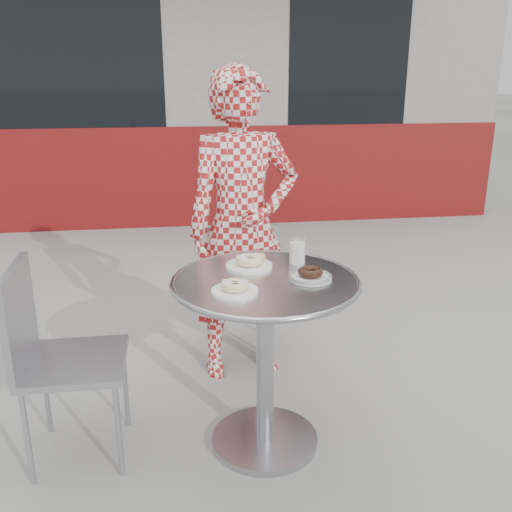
{
  "coord_description": "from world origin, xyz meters",
  "views": [
    {
      "loc": [
        -0.33,
        -2.1,
        1.56
      ],
      "look_at": [
        -0.02,
        0.06,
        0.83
      ],
      "focal_mm": 40.0,
      "sensor_mm": 36.0,
      "label": 1
    }
  ],
  "objects": [
    {
      "name": "ground",
      "position": [
        0.0,
        0.0,
        0.0
      ],
      "size": [
        60.0,
        60.0,
        0.0
      ],
      "primitive_type": "plane",
      "color": "#9F9D97",
      "rests_on": "ground"
    },
    {
      "name": "storefront",
      "position": [
        -0.0,
        5.56,
        1.49
      ],
      "size": [
        6.02,
        4.55,
        3.0
      ],
      "color": "gray",
      "rests_on": "ground"
    },
    {
      "name": "bistro_table",
      "position": [
        0.0,
        -0.03,
        0.58
      ],
      "size": [
        0.76,
        0.76,
        0.76
      ],
      "rotation": [
        0.0,
        0.0,
        -0.03
      ],
      "color": "#B3B3B8",
      "rests_on": "ground"
    },
    {
      "name": "chair_far",
      "position": [
        -0.0,
        0.86,
        0.24
      ],
      "size": [
        0.38,
        0.39,
        0.78
      ],
      "rotation": [
        0.0,
        0.0,
        3.17
      ],
      "color": "#9FA1A6",
      "rests_on": "ground"
    },
    {
      "name": "chair_left",
      "position": [
        -0.78,
        0.02,
        0.26
      ],
      "size": [
        0.4,
        0.4,
        0.84
      ],
      "rotation": [
        0.0,
        0.0,
        1.57
      ],
      "color": "#9FA1A6",
      "rests_on": "ground"
    },
    {
      "name": "seated_person",
      "position": [
        -0.01,
        0.64,
        0.79
      ],
      "size": [
        0.62,
        0.45,
        1.57
      ],
      "primitive_type": "imported",
      "rotation": [
        0.0,
        0.0,
        0.14
      ],
      "color": "#A21919",
      "rests_on": "ground"
    },
    {
      "name": "plate_far",
      "position": [
        -0.04,
        0.12,
        0.78
      ],
      "size": [
        0.2,
        0.2,
        0.05
      ],
      "rotation": [
        0.0,
        0.0,
        0.15
      ],
      "color": "white",
      "rests_on": "bistro_table"
    },
    {
      "name": "plate_near",
      "position": [
        -0.13,
        -0.15,
        0.78
      ],
      "size": [
        0.18,
        0.18,
        0.04
      ],
      "rotation": [
        0.0,
        0.0,
        -0.02
      ],
      "color": "white",
      "rests_on": "bistro_table"
    },
    {
      "name": "plate_checker",
      "position": [
        0.18,
        -0.04,
        0.78
      ],
      "size": [
        0.17,
        0.17,
        0.04
      ],
      "rotation": [
        0.0,
        0.0,
        0.03
      ],
      "color": "white",
      "rests_on": "bistro_table"
    },
    {
      "name": "milk_cup",
      "position": [
        0.17,
        0.14,
        0.81
      ],
      "size": [
        0.07,
        0.07,
        0.11
      ],
      "rotation": [
        0.0,
        0.0,
        -0.35
      ],
      "color": "white",
      "rests_on": "bistro_table"
    }
  ]
}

